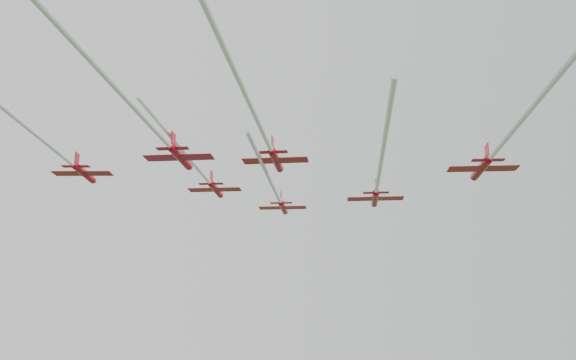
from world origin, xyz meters
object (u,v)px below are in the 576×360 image
object	(u,v)px
jet_row2_right	(378,178)
jet_row4_left	(153,127)
jet_lead	(277,194)
jet_row3_mid	(260,126)
jet_row3_left	(62,155)
jet_row2_left	(202,173)
jet_row3_right	(500,145)

from	to	relation	value
jet_row2_right	jet_row4_left	xyz separation A→B (m)	(-33.53, -15.75, -0.63)
jet_lead	jet_row2_right	xyz separation A→B (m)	(9.97, -20.07, -1.57)
jet_lead	jet_row2_right	distance (m)	22.46
jet_row3_mid	jet_row4_left	bearing A→B (deg)	-146.04
jet_row2_right	jet_row3_left	distance (m)	44.17
jet_lead	jet_row2_right	world-z (taller)	jet_lead
jet_row2_left	jet_row2_right	world-z (taller)	jet_row2_left
jet_row2_left	jet_row2_right	xyz separation A→B (m)	(24.31, -9.69, -1.42)
jet_row3_left	jet_row3_right	bearing A→B (deg)	-4.30
jet_row3_left	jet_lead	bearing A→B (deg)	42.03
jet_row3_left	jet_row2_left	bearing A→B (deg)	33.02
jet_lead	jet_row2_left	bearing A→B (deg)	-122.92
jet_row4_left	jet_row2_left	bearing A→B (deg)	91.73
jet_row2_left	jet_row2_right	bearing A→B (deg)	-0.73
jet_row2_left	jet_row3_left	distance (m)	20.51
jet_lead	jet_row2_right	bearing A→B (deg)	-42.37
jet_row2_right	jet_row3_left	xyz separation A→B (m)	(-43.98, 3.90, 0.99)
jet_lead	jet_row3_left	xyz separation A→B (m)	(-34.02, -16.16, -0.57)
jet_lead	jet_row3_mid	bearing A→B (deg)	-87.07
jet_row3_mid	jet_row3_right	distance (m)	30.54
jet_lead	jet_row3_left	size ratio (longest dim) A/B	1.11
jet_row4_left	jet_lead	bearing A→B (deg)	78.29
jet_row4_left	jet_row2_right	bearing A→B (deg)	46.79
jet_lead	jet_row3_right	world-z (taller)	jet_lead
jet_row3_right	jet_row4_left	xyz separation A→B (m)	(-42.93, 0.75, -1.49)
jet_row3_left	jet_row4_left	size ratio (longest dim) A/B	0.91
jet_row3_right	jet_row2_right	bearing A→B (deg)	139.94
jet_lead	jet_row3_left	bearing A→B (deg)	-133.37
jet_row4_left	jet_row3_right	bearing A→B (deg)	20.63
jet_row3_mid	jet_row3_right	size ratio (longest dim) A/B	1.15
jet_row2_right	jet_row3_mid	size ratio (longest dim) A/B	0.94
jet_row2_right	jet_row2_left	bearing A→B (deg)	179.81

